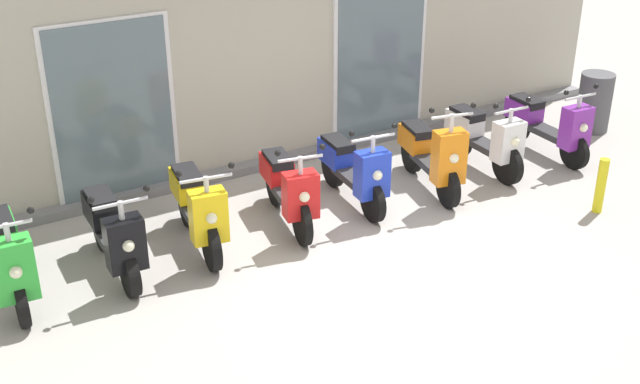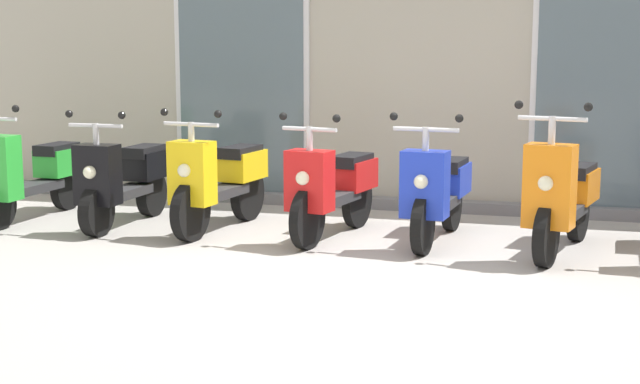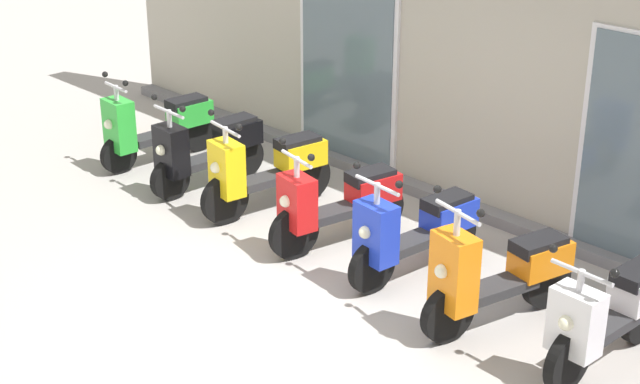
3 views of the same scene
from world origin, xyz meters
The scene contains 10 objects.
ground_plane centered at (0.00, 0.00, 0.00)m, with size 40.00×40.00×0.00m, color #A8A39E.
storefront_facade centered at (0.00, 2.86, 1.58)m, with size 12.06×0.50×3.28m.
scooter_green centered at (-3.63, 1.09, 0.48)m, with size 0.53×1.58×1.19m.
scooter_black centered at (-2.58, 1.05, 0.46)m, with size 0.61×1.53×1.16m.
scooter_yellow centered at (-1.60, 1.09, 0.49)m, with size 0.64×1.61×1.19m.
scooter_red centered at (-0.48, 1.05, 0.48)m, with size 0.66×1.57×1.17m.
scooter_blue centered at (0.47, 1.10, 0.47)m, with size 0.62×1.59×1.19m.
scooter_orange centered at (1.54, 0.92, 0.49)m, with size 0.73×1.59×1.32m.
scooter_white centered at (2.53, 1.04, 0.47)m, with size 0.60×1.57×1.14m.
traffic_cone centered at (-4.77, 1.34, 0.26)m, with size 0.32×0.32×0.52m, color orange.
Camera 3 is at (5.65, -5.22, 4.40)m, focal length 54.21 mm.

